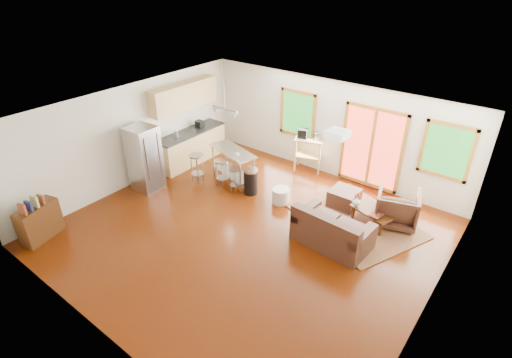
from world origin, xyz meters
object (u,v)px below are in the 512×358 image
Objects in this scene: loveseat at (331,231)px; armchair at (397,206)px; refrigerator at (145,158)px; ottoman at (344,198)px; rug at (354,220)px; island at (233,160)px; coffee_table at (374,212)px; kitchen_cart at (308,143)px.

loveseat is 1.76m from armchair.
ottoman is at bearing 24.78° from refrigerator.
rug is 1.76× the size of island.
loveseat is 0.96× the size of refrigerator.
loveseat is 2.49× the size of ottoman.
island is (-2.89, -0.70, 0.41)m from ottoman.
armchair is (0.77, 1.57, 0.13)m from loveseat.
refrigerator is at bearing -159.09° from rug.
coffee_table is (0.40, 1.21, -0.00)m from loveseat.
refrigerator is (-5.29, -2.00, 0.51)m from coffee_table.
armchair is (0.74, 0.48, 0.44)m from rug.
kitchen_cart is at bearing 151.54° from coffee_table.
rug is 1.61× the size of refrigerator.
kitchen_cart reaches higher than rug.
refrigerator reaches higher than loveseat.
loveseat is at bearing 6.46° from refrigerator.
kitchen_cart is (-2.15, 2.59, 0.49)m from loveseat.
armchair is 1.26m from ottoman.
refrigerator is at bearing -167.33° from loveseat.
rug is 2.96× the size of armchair.
armchair reaches higher than island.
island reaches higher than coffee_table.
loveseat is at bearing -73.07° from ottoman.
kitchen_cart reaches higher than coffee_table.
kitchen_cart is (-2.93, 1.02, 0.36)m from armchair.
coffee_table is 2.94m from kitchen_cart.
refrigerator is (-4.92, -1.88, 0.82)m from rug.
ottoman is at bearing -14.47° from armchair.
island reaches higher than ottoman.
kitchen_cart is at bearing -36.29° from armchair.
rug is 2.77m from kitchen_cart.
rug is 1.14m from loveseat.
coffee_table is at bearing 75.32° from loveseat.
armchair is 0.54× the size of refrigerator.
refrigerator reaches higher than coffee_table.
refrigerator is 1.09× the size of island.
refrigerator is (-4.43, -2.31, 0.62)m from ottoman.
rug is 3.45m from island.
island is at bearing -166.43° from ottoman.
rug is at bearing 4.62° from island.
armchair reaches higher than loveseat.
rug is 1.68× the size of loveseat.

